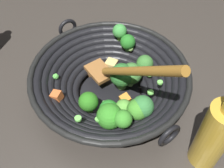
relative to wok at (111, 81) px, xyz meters
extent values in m
plane|color=#332D28|center=(0.00, 0.00, -0.06)|extent=(4.00, 4.00, 0.00)
cylinder|color=black|center=(0.00, 0.00, -0.05)|extent=(0.15, 0.15, 0.01)
torus|color=black|center=(0.00, 0.00, -0.04)|extent=(0.20, 0.20, 0.02)
torus|color=black|center=(0.00, 0.00, -0.03)|extent=(0.23, 0.23, 0.02)
torus|color=black|center=(0.00, 0.00, -0.02)|extent=(0.25, 0.25, 0.02)
torus|color=black|center=(0.00, 0.00, -0.01)|extent=(0.28, 0.28, 0.02)
torus|color=black|center=(0.00, 0.00, 0.00)|extent=(0.31, 0.31, 0.02)
torus|color=black|center=(0.00, 0.00, 0.01)|extent=(0.33, 0.33, 0.02)
torus|color=black|center=(0.00, 0.00, 0.02)|extent=(0.36, 0.36, 0.02)
torus|color=black|center=(0.00, 0.00, 0.02)|extent=(0.38, 0.38, 0.01)
torus|color=black|center=(-0.06, 0.20, 0.02)|extent=(0.05, 0.03, 0.05)
torus|color=black|center=(0.06, -0.19, 0.02)|extent=(0.05, 0.03, 0.05)
cylinder|color=#84C14E|center=(-0.04, -0.11, 0.00)|extent=(0.03, 0.03, 0.02)
sphere|color=#307F22|center=(-0.04, -0.11, 0.03)|extent=(0.05, 0.05, 0.05)
cylinder|color=#54923E|center=(0.08, 0.10, 0.00)|extent=(0.02, 0.02, 0.01)
sphere|color=#226A20|center=(0.08, 0.10, 0.02)|extent=(0.04, 0.04, 0.04)
cylinder|color=#82BF52|center=(0.00, -0.08, -0.03)|extent=(0.02, 0.02, 0.02)
sphere|color=#569939|center=(0.00, -0.08, -0.01)|extent=(0.04, 0.04, 0.04)
cylinder|color=#6A9F4C|center=(0.03, -0.10, -0.01)|extent=(0.02, 0.02, 0.01)
sphere|color=#3F892A|center=(0.03, -0.10, 0.01)|extent=(0.05, 0.05, 0.05)
cylinder|color=#569C37|center=(0.09, 0.02, -0.01)|extent=(0.02, 0.02, 0.01)
sphere|color=#356C2D|center=(0.09, 0.02, 0.01)|extent=(0.04, 0.04, 0.04)
cylinder|color=#74C346|center=(0.07, 0.13, 0.01)|extent=(0.02, 0.02, 0.02)
sphere|color=#39873A|center=(0.07, 0.13, 0.04)|extent=(0.04, 0.04, 0.04)
cylinder|color=#74AA3E|center=(-0.02, -0.13, 0.02)|extent=(0.02, 0.02, 0.02)
sphere|color=#368527|center=(-0.02, -0.13, 0.04)|extent=(0.04, 0.04, 0.04)
cylinder|color=#75B547|center=(-0.03, -0.07, -0.03)|extent=(0.02, 0.02, 0.02)
sphere|color=#267924|center=(-0.03, -0.07, -0.01)|extent=(0.04, 0.04, 0.04)
cylinder|color=#74B94B|center=(0.03, 0.01, -0.03)|extent=(0.03, 0.03, 0.02)
sphere|color=#2B6A2B|center=(0.03, 0.01, 0.01)|extent=(0.06, 0.06, 0.06)
cylinder|color=#67A03A|center=(-0.07, -0.05, -0.02)|extent=(0.02, 0.01, 0.02)
sphere|color=#286E1A|center=(-0.07, -0.05, 0.01)|extent=(0.04, 0.04, 0.04)
cylinder|color=#7AB158|center=(0.05, 0.01, -0.03)|extent=(0.03, 0.03, 0.02)
sphere|color=#3B7331|center=(0.05, 0.01, 0.00)|extent=(0.05, 0.05, 0.05)
cylinder|color=#6FA746|center=(0.04, -0.10, -0.01)|extent=(0.03, 0.03, 0.02)
sphere|color=#337638|center=(0.04, -0.10, 0.02)|extent=(0.05, 0.05, 0.05)
cube|color=#C07928|center=(0.02, -0.05, -0.03)|extent=(0.03, 0.03, 0.03)
cube|color=#DC8C49|center=(-0.03, 0.08, -0.03)|extent=(0.03, 0.03, 0.03)
cube|color=#DBBB6B|center=(0.03, 0.08, -0.03)|extent=(0.04, 0.04, 0.03)
cube|color=#CD6330|center=(-0.13, -0.01, 0.00)|extent=(0.03, 0.03, 0.03)
cylinder|color=#6BC651|center=(0.10, -0.01, 0.00)|extent=(0.02, 0.02, 0.01)
cylinder|color=#56B247|center=(-0.12, 0.05, 0.01)|extent=(0.02, 0.02, 0.01)
cylinder|color=#6BC651|center=(-0.10, -0.10, 0.02)|extent=(0.02, 0.02, 0.01)
cylinder|color=#6BC651|center=(-0.06, -0.11, 0.03)|extent=(0.02, 0.02, 0.01)
cylinder|color=#99D166|center=(0.08, 0.08, 0.01)|extent=(0.02, 0.02, 0.01)
cylinder|color=#6BC651|center=(0.10, -0.06, 0.02)|extent=(0.02, 0.02, 0.01)
cylinder|color=#56B247|center=(-0.12, 0.05, 0.01)|extent=(0.02, 0.02, 0.01)
cylinder|color=#56B247|center=(-0.03, -0.04, -0.02)|extent=(0.02, 0.02, 0.01)
cylinder|color=#6BC651|center=(0.07, -0.07, 0.01)|extent=(0.02, 0.02, 0.01)
cube|color=brown|center=(-0.02, 0.05, -0.01)|extent=(0.07, 0.08, 0.01)
cylinder|color=#976525|center=(0.02, -0.08, 0.11)|extent=(0.08, 0.22, 0.20)
cylinder|color=gold|center=(0.13, -0.22, 0.03)|extent=(0.06, 0.06, 0.17)
camera|label=1|loc=(-0.13, -0.40, 0.48)|focal=42.88mm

